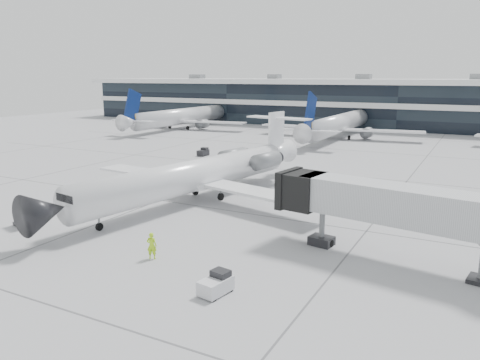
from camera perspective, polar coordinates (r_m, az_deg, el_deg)
The scene contains 11 objects.
ground at distance 41.20m, azimuth 1.45°, elevation -4.17°, with size 220.00×220.00×0.00m, color gray.
terminal at distance 118.88m, azimuth 19.50°, elevation 8.52°, with size 170.00×22.00×10.00m, color black.
bg_jet_left at distance 110.51m, azimuth -6.88°, elevation 6.29°, with size 32.00×40.00×9.60m, color silver, non-canonical shape.
bg_jet_center at distance 94.65m, azimuth 11.99°, elevation 5.07°, with size 32.00×40.00×9.60m, color silver, non-canonical shape.
regional_jet at distance 45.29m, azimuth -5.03°, elevation 0.78°, with size 26.94×33.59×7.78m.
jet_bridge at distance 31.16m, azimuth 19.89°, elevation -3.12°, with size 16.37×5.56×5.26m.
ramp_worker at distance 31.69m, azimuth -10.71°, elevation -7.87°, with size 0.67×0.44×1.82m, color #AEEC18.
baggage_tug at distance 26.62m, azimuth -2.90°, elevation -12.55°, with size 1.48×2.13×1.25m.
cargo_uld at distance 41.52m, azimuth -24.59°, elevation -3.99°, with size 2.40×2.02×1.69m.
traffic_cone at distance 59.34m, azimuth -0.32°, elevation 1.30°, with size 0.45×0.45×0.60m.
far_tug at distance 71.53m, azimuth -4.49°, elevation 3.41°, with size 1.16×1.93×1.22m.
Camera 1 is at (17.46, -35.39, 11.83)m, focal length 35.00 mm.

